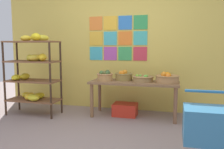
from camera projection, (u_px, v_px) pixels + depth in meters
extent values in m
plane|color=gray|center=(85.00, 146.00, 2.94)|extent=(9.71, 9.71, 0.00)
cube|color=#D9BE51|center=(120.00, 41.00, 4.60)|extent=(4.77, 0.06, 2.68)
cube|color=orange|center=(96.00, 23.00, 4.64)|extent=(0.26, 0.01, 0.26)
cube|color=yellow|center=(110.00, 23.00, 4.57)|extent=(0.26, 0.01, 0.26)
cube|color=#3077C7|center=(125.00, 23.00, 4.49)|extent=(0.26, 0.01, 0.26)
cube|color=green|center=(141.00, 22.00, 4.42)|extent=(0.26, 0.01, 0.26)
cube|color=gold|center=(96.00, 39.00, 4.67)|extent=(0.26, 0.01, 0.26)
cube|color=#42B1B9|center=(110.00, 38.00, 4.60)|extent=(0.26, 0.01, 0.26)
cube|color=orange|center=(125.00, 38.00, 4.53)|extent=(0.26, 0.01, 0.26)
cube|color=#3FB5AA|center=(140.00, 38.00, 4.45)|extent=(0.26, 0.01, 0.26)
cube|color=#3BADBD|center=(96.00, 53.00, 4.71)|extent=(0.26, 0.01, 0.26)
cube|color=#AA48A3|center=(110.00, 54.00, 4.63)|extent=(0.26, 0.01, 0.26)
cube|color=#39A056|center=(125.00, 54.00, 4.56)|extent=(0.26, 0.01, 0.26)
cube|color=#C93445|center=(140.00, 54.00, 4.49)|extent=(0.26, 0.01, 0.26)
cylinder|color=#372518|center=(4.00, 79.00, 4.21)|extent=(0.04, 0.04, 1.33)
cylinder|color=#372518|center=(50.00, 80.00, 3.98)|extent=(0.04, 0.04, 1.33)
cylinder|color=#372518|center=(18.00, 76.00, 4.58)|extent=(0.04, 0.04, 1.33)
cylinder|color=#372518|center=(61.00, 78.00, 4.35)|extent=(0.04, 0.04, 1.33)
cube|color=brown|center=(34.00, 100.00, 4.32)|extent=(0.95, 0.42, 0.03)
ellipsoid|color=yellow|center=(33.00, 98.00, 4.19)|extent=(0.34, 0.29, 0.11)
ellipsoid|color=yellow|center=(30.00, 96.00, 4.29)|extent=(0.20, 0.31, 0.12)
ellipsoid|color=yellow|center=(27.00, 95.00, 4.42)|extent=(0.32, 0.25, 0.11)
ellipsoid|color=yellow|center=(39.00, 96.00, 4.36)|extent=(0.18, 0.29, 0.11)
cube|color=brown|center=(33.00, 81.00, 4.28)|extent=(0.95, 0.42, 0.02)
ellipsoid|color=gold|center=(25.00, 76.00, 4.34)|extent=(0.15, 0.23, 0.12)
ellipsoid|color=yellow|center=(16.00, 77.00, 4.28)|extent=(0.26, 0.31, 0.10)
cube|color=brown|center=(32.00, 61.00, 4.24)|extent=(0.95, 0.42, 0.02)
ellipsoid|color=yellow|center=(43.00, 57.00, 4.13)|extent=(0.25, 0.33, 0.13)
ellipsoid|color=yellow|center=(42.00, 58.00, 4.28)|extent=(0.18, 0.22, 0.11)
ellipsoid|color=gold|center=(36.00, 58.00, 4.14)|extent=(0.27, 0.29, 0.12)
ellipsoid|color=yellow|center=(30.00, 58.00, 4.19)|extent=(0.24, 0.29, 0.11)
cube|color=brown|center=(32.00, 42.00, 4.20)|extent=(0.95, 0.42, 0.02)
ellipsoid|color=yellow|center=(42.00, 38.00, 4.24)|extent=(0.28, 0.33, 0.11)
ellipsoid|color=yellow|center=(36.00, 37.00, 4.15)|extent=(0.26, 0.26, 0.14)
ellipsoid|color=yellow|center=(26.00, 38.00, 4.25)|extent=(0.19, 0.25, 0.10)
cube|color=brown|center=(134.00, 82.00, 4.12)|extent=(1.53, 0.57, 0.04)
cylinder|color=brown|center=(92.00, 101.00, 4.12)|extent=(0.06, 0.06, 0.59)
cylinder|color=brown|center=(175.00, 106.00, 3.76)|extent=(0.06, 0.06, 0.59)
cylinder|color=brown|center=(100.00, 96.00, 4.55)|extent=(0.06, 0.06, 0.59)
cylinder|color=brown|center=(175.00, 100.00, 4.19)|extent=(0.06, 0.06, 0.59)
cylinder|color=#9D7B4A|center=(143.00, 79.00, 4.08)|extent=(0.34, 0.34, 0.08)
torus|color=#9D7643|center=(143.00, 77.00, 4.08)|extent=(0.36, 0.36, 0.03)
sphere|color=#83CC36|center=(137.00, 76.00, 4.17)|extent=(0.05, 0.05, 0.05)
sphere|color=#7BC33F|center=(147.00, 76.00, 4.09)|extent=(0.05, 0.05, 0.05)
sphere|color=#75C744|center=(140.00, 76.00, 4.16)|extent=(0.05, 0.05, 0.05)
sphere|color=#6FD142|center=(145.00, 76.00, 4.08)|extent=(0.06, 0.06, 0.06)
cylinder|color=tan|center=(105.00, 77.00, 4.21)|extent=(0.26, 0.26, 0.12)
torus|color=tan|center=(105.00, 74.00, 4.20)|extent=(0.29, 0.29, 0.03)
sphere|color=#416433|center=(107.00, 73.00, 4.17)|extent=(0.07, 0.07, 0.07)
sphere|color=#506636|center=(104.00, 73.00, 4.19)|extent=(0.07, 0.07, 0.07)
sphere|color=#455921|center=(107.00, 72.00, 4.23)|extent=(0.10, 0.10, 0.10)
sphere|color=#515B2A|center=(104.00, 73.00, 4.17)|extent=(0.08, 0.08, 0.08)
sphere|color=#3B6731|center=(102.00, 73.00, 4.22)|extent=(0.08, 0.08, 0.08)
sphere|color=#425A31|center=(108.00, 73.00, 4.21)|extent=(0.09, 0.09, 0.09)
cylinder|color=#AC7D4B|center=(167.00, 79.00, 3.94)|extent=(0.37, 0.37, 0.12)
torus|color=#A98049|center=(167.00, 76.00, 3.94)|extent=(0.40, 0.40, 0.02)
sphere|color=orange|center=(167.00, 75.00, 3.94)|extent=(0.10, 0.10, 0.10)
sphere|color=orange|center=(165.00, 75.00, 3.97)|extent=(0.09, 0.09, 0.09)
sphere|color=orange|center=(164.00, 74.00, 3.95)|extent=(0.10, 0.10, 0.10)
sphere|color=orange|center=(168.00, 76.00, 3.84)|extent=(0.08, 0.08, 0.08)
sphere|color=orange|center=(168.00, 75.00, 3.92)|extent=(0.10, 0.10, 0.10)
cylinder|color=olive|center=(124.00, 77.00, 4.24)|extent=(0.30, 0.30, 0.12)
torus|color=olive|center=(124.00, 74.00, 4.23)|extent=(0.32, 0.32, 0.02)
sphere|color=orange|center=(121.00, 73.00, 4.21)|extent=(0.09, 0.09, 0.09)
sphere|color=orange|center=(125.00, 72.00, 4.30)|extent=(0.09, 0.09, 0.09)
sphere|color=orange|center=(122.00, 73.00, 4.28)|extent=(0.07, 0.07, 0.07)
sphere|color=orange|center=(125.00, 72.00, 4.29)|extent=(0.09, 0.09, 0.09)
sphere|color=orange|center=(123.00, 73.00, 4.24)|extent=(0.08, 0.08, 0.08)
sphere|color=orange|center=(122.00, 73.00, 4.18)|extent=(0.09, 0.09, 0.09)
cube|color=red|center=(125.00, 110.00, 4.24)|extent=(0.42, 0.32, 0.22)
cube|color=teal|center=(215.00, 126.00, 2.25)|extent=(0.59, 0.37, 0.33)
cylinder|color=teal|center=(213.00, 92.00, 2.42)|extent=(0.56, 0.03, 0.03)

